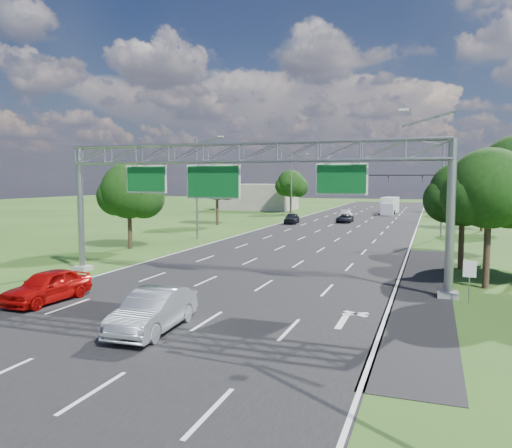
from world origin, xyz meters
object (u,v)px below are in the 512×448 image
at_px(sign_gantry, 243,163).
at_px(box_truck, 389,206).
at_px(traffic_signal, 412,185).
at_px(silver_sedan, 153,311).
at_px(red_coupe, 48,286).
at_px(regulatory_sign, 470,273).

distance_m(sign_gantry, box_truck, 62.04).
xyz_separation_m(traffic_signal, silver_sedan, (-7.13, -62.89, -4.35)).
height_order(red_coupe, box_truck, box_truck).
height_order(sign_gantry, box_truck, sign_gantry).
bearing_deg(traffic_signal, regulatory_sign, -84.80).
height_order(sign_gantry, traffic_signal, sign_gantry).
bearing_deg(sign_gantry, box_truck, 86.99).
xyz_separation_m(regulatory_sign, box_truck, (-8.83, 62.73, -0.14)).
relative_size(regulatory_sign, silver_sedan, 0.42).
relative_size(traffic_signal, red_coupe, 2.62).
distance_m(red_coupe, silver_sedan, 7.69).
xyz_separation_m(red_coupe, silver_sedan, (7.32, -2.33, 0.02)).
xyz_separation_m(sign_gantry, box_truck, (3.24, 61.71, -5.52)).
bearing_deg(red_coupe, traffic_signal, 79.98).
relative_size(regulatory_sign, box_truck, 0.27).
bearing_deg(silver_sedan, regulatory_sign, 32.75).
height_order(sign_gantry, silver_sedan, sign_gantry).
distance_m(traffic_signal, silver_sedan, 63.44).
distance_m(red_coupe, box_truck, 70.07).
xyz_separation_m(sign_gantry, red_coupe, (-7.30, -7.56, -6.10)).
distance_m(traffic_signal, box_truck, 10.27).
relative_size(red_coupe, silver_sedan, 0.94).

